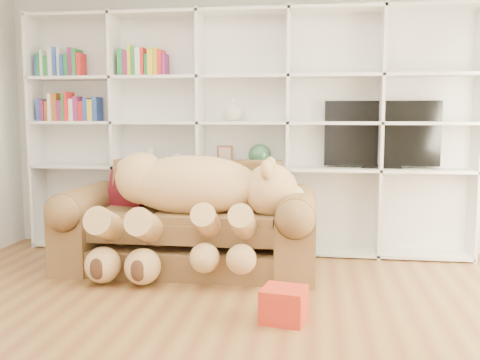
# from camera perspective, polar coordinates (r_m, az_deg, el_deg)

# --- Properties ---
(floor) EXTENTS (5.00, 5.00, 0.00)m
(floor) POSITION_cam_1_polar(r_m,az_deg,el_deg) (3.34, -5.07, -17.37)
(floor) COLOR brown
(floor) RESTS_ON ground
(wall_back) EXTENTS (5.00, 0.02, 2.70)m
(wall_back) POSITION_cam_1_polar(r_m,az_deg,el_deg) (5.51, 0.70, 6.67)
(wall_back) COLOR white
(wall_back) RESTS_ON floor
(bookshelf) EXTENTS (4.43, 0.35, 2.40)m
(bookshelf) POSITION_cam_1_polar(r_m,az_deg,el_deg) (5.41, -2.03, 6.20)
(bookshelf) COLOR white
(bookshelf) RESTS_ON floor
(sofa) EXTENTS (2.26, 0.98, 0.95)m
(sofa) POSITION_cam_1_polar(r_m,az_deg,el_deg) (4.87, -5.38, -5.15)
(sofa) COLOR brown
(sofa) RESTS_ON floor
(teddy_bear) EXTENTS (1.77, 0.95, 1.03)m
(teddy_bear) POSITION_cam_1_polar(r_m,az_deg,el_deg) (4.62, -5.25, -1.88)
(teddy_bear) COLOR #DEBC6F
(teddy_bear) RESTS_ON sofa
(throw_pillow) EXTENTS (0.42, 0.31, 0.39)m
(throw_pillow) POSITION_cam_1_polar(r_m,az_deg,el_deg) (5.14, -11.85, -1.12)
(throw_pillow) COLOR #5A0F11
(throw_pillow) RESTS_ON sofa
(gift_box) EXTENTS (0.33, 0.31, 0.23)m
(gift_box) POSITION_cam_1_polar(r_m,az_deg,el_deg) (3.68, 4.71, -13.10)
(gift_box) COLOR red
(gift_box) RESTS_ON floor
(tv) EXTENTS (1.10, 0.18, 0.65)m
(tv) POSITION_cam_1_polar(r_m,az_deg,el_deg) (5.36, 14.88, 4.67)
(tv) COLOR black
(tv) RESTS_ON bookshelf
(picture_frame) EXTENTS (0.16, 0.05, 0.20)m
(picture_frame) POSITION_cam_1_polar(r_m,az_deg,el_deg) (5.36, -1.62, 2.64)
(picture_frame) COLOR brown
(picture_frame) RESTS_ON bookshelf
(green_vase) EXTENTS (0.23, 0.23, 0.23)m
(green_vase) POSITION_cam_1_polar(r_m,az_deg,el_deg) (5.31, 2.12, 2.65)
(green_vase) COLOR #295036
(green_vase) RESTS_ON bookshelf
(figurine_tall) EXTENTS (0.12, 0.12, 0.18)m
(figurine_tall) POSITION_cam_1_polar(r_m,az_deg,el_deg) (5.55, -9.61, 2.51)
(figurine_tall) COLOR beige
(figurine_tall) RESTS_ON bookshelf
(figurine_short) EXTENTS (0.08, 0.08, 0.12)m
(figurine_short) POSITION_cam_1_polar(r_m,az_deg,el_deg) (5.50, -7.77, 2.16)
(figurine_short) COLOR beige
(figurine_short) RESTS_ON bookshelf
(snow_globe) EXTENTS (0.12, 0.12, 0.12)m
(snow_globe) POSITION_cam_1_polar(r_m,az_deg,el_deg) (5.47, -6.70, 2.24)
(snow_globe) COLOR silver
(snow_globe) RESTS_ON bookshelf
(shelf_vase) EXTENTS (0.24, 0.24, 0.21)m
(shelf_vase) POSITION_cam_1_polar(r_m,az_deg,el_deg) (5.33, -0.83, 7.43)
(shelf_vase) COLOR beige
(shelf_vase) RESTS_ON bookshelf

